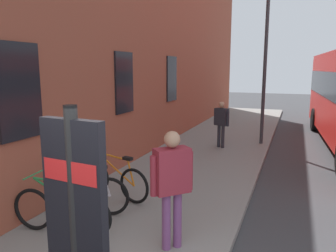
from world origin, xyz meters
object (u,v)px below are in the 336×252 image
pedestrian_by_facade (221,120)px  bicycle_leaning_wall (84,193)px  street_lamp (265,55)px  pedestrian_near_bus (172,178)px  bicycle_under_window (62,211)px  bicycle_nearest_sign (115,180)px  transit_info_sign (76,211)px

pedestrian_by_facade → bicycle_leaning_wall: bearing=168.1°
street_lamp → pedestrian_near_bus: bearing=176.0°
bicycle_under_window → pedestrian_by_facade: size_ratio=1.13×
bicycle_nearest_sign → bicycle_leaning_wall: bearing=169.0°
transit_info_sign → street_lamp: bearing=-2.5°
bicycle_nearest_sign → street_lamp: bearing=-20.3°
bicycle_leaning_wall → transit_info_sign: (-2.82, -2.05, 1.21)m
transit_info_sign → street_lamp: 10.00m
pedestrian_by_facade → bicycle_under_window: bearing=170.7°
pedestrian_near_bus → bicycle_under_window: bearing=98.7°
transit_info_sign → pedestrian_near_bus: 2.36m
pedestrian_near_bus → street_lamp: (7.58, -0.53, 2.00)m
bicycle_under_window → bicycle_nearest_sign: same height
bicycle_under_window → bicycle_nearest_sign: bearing=-0.5°
transit_info_sign → pedestrian_near_bus: transit_info_sign is taller
bicycle_nearest_sign → pedestrian_by_facade: pedestrian_by_facade is taller
bicycle_leaning_wall → pedestrian_near_bus: size_ratio=0.98×
transit_info_sign → pedestrian_by_facade: (8.75, 0.79, -0.65)m
bicycle_nearest_sign → bicycle_under_window: bearing=179.5°
pedestrian_by_facade → street_lamp: 2.71m
bicycle_nearest_sign → street_lamp: size_ratio=0.33×
pedestrian_near_bus → pedestrian_by_facade: bearing=6.1°
bicycle_leaning_wall → transit_info_sign: bearing=-144.0°
bicycle_leaning_wall → pedestrian_by_facade: bearing=-11.9°
transit_info_sign → pedestrian_near_bus: bearing=2.5°
pedestrian_by_facade → bicycle_nearest_sign: bearing=167.9°
bicycle_under_window → transit_info_sign: (-2.03, -1.90, 1.21)m
bicycle_leaning_wall → pedestrian_near_bus: 2.13m
bicycle_leaning_wall → street_lamp: street_lamp is taller
street_lamp → bicycle_leaning_wall: bearing=160.7°
bicycle_leaning_wall → transit_info_sign: transit_info_sign is taller
bicycle_leaning_wall → pedestrian_by_facade: size_ratio=1.12×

